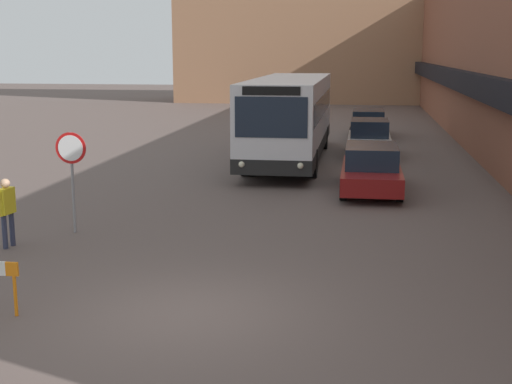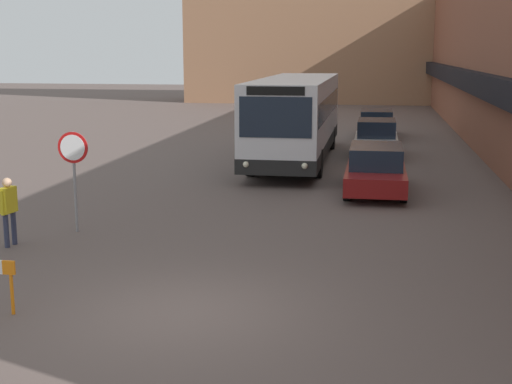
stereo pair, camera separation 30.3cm
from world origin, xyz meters
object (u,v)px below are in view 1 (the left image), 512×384
(stop_sign, at_px, (71,160))
(pedestrian, at_px, (7,206))
(parked_car_front, at_px, (371,169))
(city_bus, at_px, (290,117))
(parked_car_middle, at_px, (369,138))
(parked_car_back, at_px, (368,123))

(stop_sign, height_order, pedestrian, stop_sign)
(parked_car_front, relative_size, pedestrian, 2.98)
(city_bus, height_order, pedestrian, city_bus)
(parked_car_front, height_order, stop_sign, stop_sign)
(pedestrian, bearing_deg, city_bus, -12.14)
(city_bus, xyz_separation_m, parked_car_front, (3.19, -5.97, -1.06))
(stop_sign, bearing_deg, city_bus, 71.77)
(city_bus, bearing_deg, parked_car_front, -61.88)
(city_bus, distance_m, parked_car_front, 6.85)
(parked_car_front, distance_m, parked_car_middle, 7.87)
(parked_car_front, xyz_separation_m, parked_car_middle, (-0.00, 7.87, 0.02))
(parked_car_front, distance_m, pedestrian, 11.32)
(city_bus, xyz_separation_m, parked_car_middle, (3.19, 1.90, -1.04))
(stop_sign, distance_m, pedestrian, 1.96)
(parked_car_front, height_order, pedestrian, pedestrian)
(city_bus, bearing_deg, parked_car_middle, 30.76)
(parked_car_front, height_order, parked_car_middle, parked_car_middle)
(city_bus, height_order, stop_sign, city_bus)
(city_bus, bearing_deg, pedestrian, -109.96)
(parked_car_front, height_order, parked_car_back, parked_car_front)
(city_bus, xyz_separation_m, parked_car_back, (3.19, 8.89, -1.10))
(parked_car_middle, distance_m, parked_car_back, 6.99)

